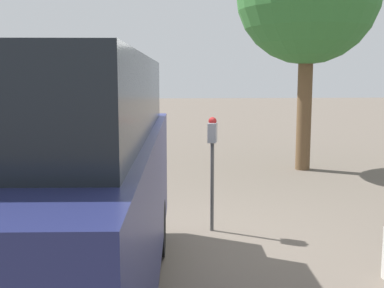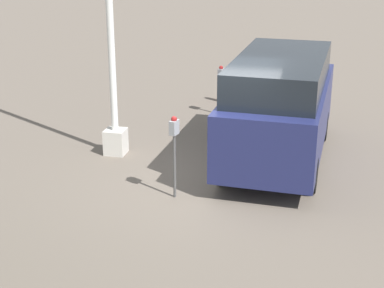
# 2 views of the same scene
# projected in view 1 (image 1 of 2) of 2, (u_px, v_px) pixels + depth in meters

# --- Properties ---
(ground_plane) EXTENTS (80.00, 80.00, 0.00)m
(ground_plane) POSITION_uv_depth(u_px,v_px,m) (180.00, 250.00, 5.82)
(ground_plane) COLOR #60564C
(parking_meter_near) EXTENTS (0.22, 0.15, 1.55)m
(parking_meter_near) POSITION_uv_depth(u_px,v_px,m) (212.00, 148.00, 6.41)
(parking_meter_near) COLOR #4C4C4C
(parking_meter_near) RESTS_ON ground
(parked_van) EXTENTS (4.97, 2.14, 2.25)m
(parked_van) POSITION_uv_depth(u_px,v_px,m) (46.00, 183.00, 4.00)
(parked_van) COLOR navy
(parked_van) RESTS_ON ground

